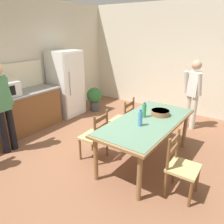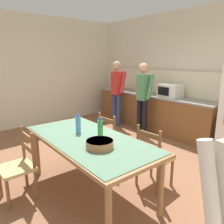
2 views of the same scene
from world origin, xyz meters
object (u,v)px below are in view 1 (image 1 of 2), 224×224
person_by_table (193,92)px  potted_plant (95,97)px  bottle_near_centre (140,118)px  chair_side_far_left (95,136)px  dining_table (147,125)px  serving_bowl (160,112)px  bottle_off_centre (144,110)px  person_at_counter (2,104)px  microwave (5,89)px  refrigerator (66,84)px  chair_side_near_left (181,167)px  chair_side_far_right (123,120)px

person_by_table → potted_plant: (-0.34, 2.59, -0.51)m
bottle_near_centre → chair_side_far_left: bearing=103.6°
dining_table → chair_side_far_left: chair_side_far_left is taller
serving_bowl → person_by_table: bearing=-5.3°
bottle_off_centre → person_at_counter: size_ratio=0.16×
microwave → bottle_off_centre: (0.89, -2.71, -0.15)m
bottle_near_centre → serving_bowl: (0.60, -0.08, -0.07)m
refrigerator → serving_bowl: 2.93m
chair_side_near_left → potted_plant: size_ratio=1.36×
refrigerator → dining_table: 2.94m
refrigerator → bottle_near_centre: 3.02m
person_by_table → microwave: bearing=-37.9°
chair_side_far_right → person_by_table: 1.75m
bottle_off_centre → potted_plant: (1.41, 2.26, -0.52)m
serving_bowl → microwave: bearing=111.4°
refrigerator → chair_side_far_right: 2.13m
chair_side_near_left → chair_side_far_left: bearing=88.1°
refrigerator → serving_bowl: (-0.52, -2.88, -0.02)m
chair_side_near_left → potted_plant: chair_side_near_left is taller
dining_table → bottle_off_centre: bottle_off_centre is taller
refrigerator → serving_bowl: size_ratio=5.34×
dining_table → microwave: bearing=105.6°
dining_table → person_at_counter: size_ratio=1.20×
person_by_table → chair_side_far_right: bearing=-24.0°
chair_side_near_left → bottle_near_centre: bearing=73.4°
microwave → chair_side_far_right: (1.26, -2.06, -0.61)m
chair_side_far_right → refrigerator: bearing=-104.0°
chair_side_far_left → chair_side_far_right: bearing=175.8°
chair_side_near_left → serving_bowl: bearing=39.0°
dining_table → potted_plant: (1.51, 2.38, -0.32)m
refrigerator → dining_table: bearing=-107.2°
chair_side_near_left → person_by_table: (2.32, 0.55, 0.45)m
dining_table → chair_side_far_right: chair_side_far_right is taller
refrigerator → person_at_counter: 2.10m
dining_table → potted_plant: bearing=57.6°
potted_plant → chair_side_far_right: bearing=-122.8°
serving_bowl → person_by_table: size_ratio=0.20×
microwave → person_at_counter: person_at_counter is taller
bottle_near_centre → chair_side_near_left: (-0.22, -0.76, -0.46)m
person_at_counter → person_by_table: bearing=-129.9°
microwave → chair_side_near_left: 3.65m
person_by_table → dining_table: bearing=4.6°
refrigerator → chair_side_far_left: refrigerator is taller
microwave → chair_side_near_left: bearing=-84.9°
chair_side_near_left → person_by_table: bearing=12.4°
dining_table → bottle_off_centre: (0.10, 0.12, 0.20)m
chair_side_far_left → potted_plant: 2.52m
bottle_off_centre → potted_plant: bearing=58.1°
potted_plant → bottle_near_centre: bearing=-126.6°
microwave → potted_plant: bearing=-11.0°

